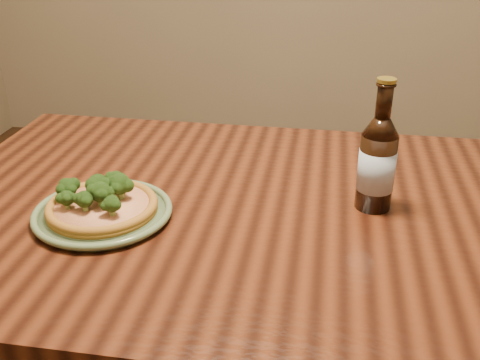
% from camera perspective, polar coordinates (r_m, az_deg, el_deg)
% --- Properties ---
extents(table, '(1.60, 0.90, 0.75)m').
position_cam_1_polar(table, '(1.18, 7.04, -7.00)').
color(table, '#491F0F').
rests_on(table, ground).
extents(plate, '(0.27, 0.27, 0.02)m').
position_cam_1_polar(plate, '(1.12, -13.76, -3.22)').
color(plate, '#5C714E').
rests_on(plate, table).
extents(pizza, '(0.21, 0.21, 0.07)m').
position_cam_1_polar(pizza, '(1.11, -13.90, -2.30)').
color(pizza, '#A06B24').
rests_on(pizza, plate).
extents(beer_bottle, '(0.07, 0.07, 0.26)m').
position_cam_1_polar(beer_bottle, '(1.12, 13.76, 1.77)').
color(beer_bottle, black).
rests_on(beer_bottle, table).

